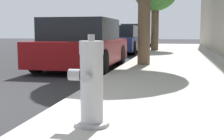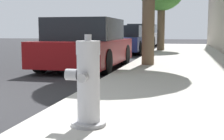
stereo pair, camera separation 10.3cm
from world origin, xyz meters
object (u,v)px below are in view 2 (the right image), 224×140
(parked_car_near, at_px, (87,45))
(parked_car_mid, at_px, (126,40))
(parked_car_far, at_px, (143,36))
(fire_hydrant, at_px, (88,85))

(parked_car_near, bearing_deg, parked_car_mid, 91.17)
(parked_car_near, height_order, parked_car_far, parked_car_far)
(parked_car_near, relative_size, parked_car_mid, 0.91)
(fire_hydrant, distance_m, parked_car_mid, 11.94)
(parked_car_near, distance_m, parked_car_mid, 6.39)
(fire_hydrant, bearing_deg, parked_car_far, 96.06)
(fire_hydrant, xyz_separation_m, parked_car_far, (-1.86, 17.50, 0.21))
(fire_hydrant, distance_m, parked_car_far, 17.60)
(parked_car_mid, xyz_separation_m, parked_car_far, (0.03, 5.71, 0.10))
(parked_car_mid, bearing_deg, fire_hydrant, -80.91)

